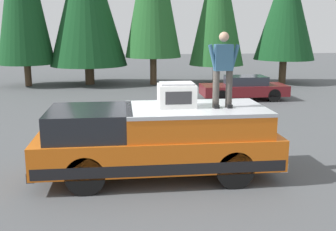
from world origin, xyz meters
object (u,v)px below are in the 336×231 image
(person_on_truck_bed, at_px, (223,68))
(pickup_truck, at_px, (158,140))
(compressor_unit, at_px, (177,95))
(parked_car_maroon, at_px, (244,88))

(person_on_truck_bed, bearing_deg, pickup_truck, 84.86)
(compressor_unit, height_order, parked_car_maroon, compressor_unit)
(pickup_truck, height_order, parked_car_maroon, pickup_truck)
(compressor_unit, relative_size, person_on_truck_bed, 0.50)
(compressor_unit, xyz_separation_m, person_on_truck_bed, (-0.17, -1.02, 0.62))
(person_on_truck_bed, xyz_separation_m, parked_car_maroon, (9.95, -3.63, -1.97))
(person_on_truck_bed, height_order, parked_car_maroon, person_on_truck_bed)
(parked_car_maroon, bearing_deg, pickup_truck, 152.59)
(compressor_unit, bearing_deg, pickup_truck, 95.25)
(pickup_truck, relative_size, parked_car_maroon, 1.35)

